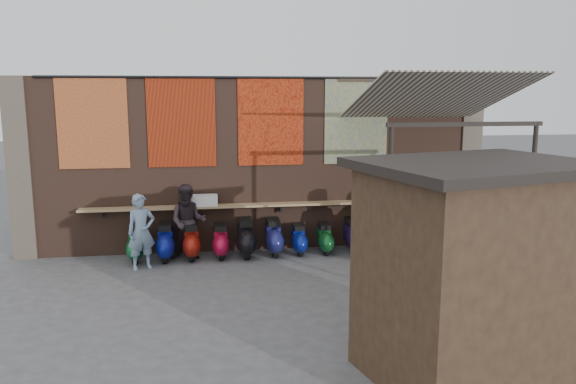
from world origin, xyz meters
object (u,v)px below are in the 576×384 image
at_px(scooter_stool_4, 246,238).
at_px(shopper_navy, 421,223).
at_px(scooter_stool_3, 221,241).
at_px(diner_right, 188,222).
at_px(scooter_stool_7, 324,239).
at_px(shopper_grey, 491,246).
at_px(scooter_stool_9, 374,236).
at_px(shelf_box, 204,200).
at_px(shopper_tan, 373,222).
at_px(scooter_stool_8, 353,235).
at_px(market_stall, 472,276).
at_px(scooter_stool_0, 136,245).
at_px(scooter_stool_2, 192,241).
at_px(scooter_stool_6, 299,239).
at_px(diner_left, 141,232).
at_px(scooter_stool_5, 274,237).
at_px(scooter_stool_1, 166,242).

height_order(scooter_stool_4, shopper_navy, shopper_navy).
xyz_separation_m(scooter_stool_3, diner_right, (-0.70, 0.01, 0.47)).
relative_size(scooter_stool_7, shopper_grey, 0.43).
bearing_deg(scooter_stool_7, scooter_stool_9, 2.27).
bearing_deg(shelf_box, shopper_tan, -17.61).
height_order(scooter_stool_8, market_stall, market_stall).
bearing_deg(scooter_stool_7, shopper_grey, -46.98).
distance_m(scooter_stool_0, scooter_stool_7, 4.21).
relative_size(scooter_stool_2, scooter_stool_7, 1.15).
relative_size(shelf_box, shopper_grey, 0.36).
distance_m(scooter_stool_6, shopper_grey, 4.25).
bearing_deg(diner_left, shopper_navy, -25.94).
relative_size(shelf_box, scooter_stool_2, 0.72).
distance_m(shelf_box, scooter_stool_8, 3.52).
bearing_deg(scooter_stool_5, shopper_grey, -36.95).
relative_size(scooter_stool_2, scooter_stool_3, 1.06).
height_order(scooter_stool_1, shopper_grey, shopper_grey).
relative_size(scooter_stool_6, scooter_stool_7, 1.00).
bearing_deg(scooter_stool_6, shopper_navy, -22.53).
relative_size(scooter_stool_0, shopper_tan, 0.44).
height_order(scooter_stool_2, scooter_stool_4, scooter_stool_4).
bearing_deg(scooter_stool_3, market_stall, -62.72).
relative_size(scooter_stool_1, scooter_stool_4, 0.96).
bearing_deg(scooter_stool_5, market_stall, -72.89).
height_order(shopper_grey, shopper_tan, shopper_tan).
relative_size(scooter_stool_1, market_stall, 0.31).
bearing_deg(scooter_stool_8, scooter_stool_4, 179.90).
height_order(scooter_stool_3, diner_right, diner_right).
bearing_deg(scooter_stool_9, scooter_stool_3, -179.55).
height_order(diner_left, shopper_grey, shopper_grey).
bearing_deg(scooter_stool_7, shelf_box, 173.03).
xyz_separation_m(scooter_stool_6, shopper_tan, (1.48, -0.83, 0.54)).
relative_size(scooter_stool_1, scooter_stool_9, 1.15).
xyz_separation_m(scooter_stool_8, shopper_navy, (1.22, -1.04, 0.49)).
xyz_separation_m(scooter_stool_6, scooter_stool_8, (1.28, -0.00, 0.05)).
bearing_deg(scooter_stool_2, scooter_stool_3, 0.15).
height_order(scooter_stool_1, scooter_stool_3, scooter_stool_1).
relative_size(shelf_box, scooter_stool_5, 0.69).
relative_size(scooter_stool_2, shopper_navy, 0.47).
bearing_deg(scooter_stool_3, scooter_stool_0, -179.62).
height_order(scooter_stool_0, scooter_stool_1, scooter_stool_1).
relative_size(diner_left, diner_right, 0.95).
bearing_deg(scooter_stool_7, scooter_stool_8, 2.07).
relative_size(shelf_box, scooter_stool_7, 0.83).
bearing_deg(scooter_stool_7, scooter_stool_6, 177.52).
height_order(scooter_stool_2, shopper_tan, shopper_tan).
bearing_deg(diner_left, scooter_stool_4, -6.59).
relative_size(scooter_stool_0, market_stall, 0.29).
height_order(scooter_stool_2, diner_left, diner_left).
height_order(scooter_stool_4, scooter_stool_6, scooter_stool_4).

